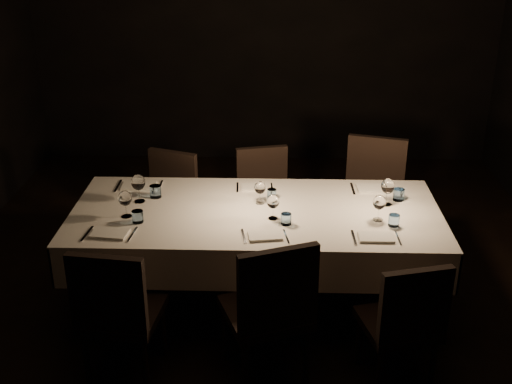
{
  "coord_description": "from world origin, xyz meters",
  "views": [
    {
      "loc": [
        0.12,
        -3.94,
        2.66
      ],
      "look_at": [
        0.0,
        0.0,
        0.9
      ],
      "focal_mm": 45.0,
      "sensor_mm": 36.0,
      "label": 1
    }
  ],
  "objects_px": {
    "chair_far_center": "(264,196)",
    "chair_far_right": "(372,194)",
    "chair_near_left": "(117,309)",
    "dining_table": "(256,220)",
    "chair_far_left": "(169,200)",
    "chair_near_center": "(270,307)",
    "chair_near_right": "(405,319)"
  },
  "relations": [
    {
      "from": "chair_far_center",
      "to": "chair_far_right",
      "type": "xyz_separation_m",
      "value": [
        0.87,
        -0.04,
        0.05
      ]
    },
    {
      "from": "chair_near_left",
      "to": "dining_table",
      "type": "bearing_deg",
      "value": -126.39
    },
    {
      "from": "dining_table",
      "to": "chair_far_left",
      "type": "relative_size",
      "value": 2.89
    },
    {
      "from": "dining_table",
      "to": "chair_near_left",
      "type": "bearing_deg",
      "value": -133.51
    },
    {
      "from": "chair_far_left",
      "to": "chair_near_center",
      "type": "bearing_deg",
      "value": -41.48
    },
    {
      "from": "chair_far_left",
      "to": "chair_near_left",
      "type": "bearing_deg",
      "value": -71.9
    },
    {
      "from": "chair_near_right",
      "to": "chair_far_left",
      "type": "xyz_separation_m",
      "value": [
        -1.62,
        1.58,
        0.0
      ]
    },
    {
      "from": "chair_far_center",
      "to": "chair_near_left",
      "type": "bearing_deg",
      "value": -129.91
    },
    {
      "from": "chair_near_right",
      "to": "chair_far_left",
      "type": "height_order",
      "value": "chair_far_left"
    },
    {
      "from": "chair_near_center",
      "to": "chair_far_center",
      "type": "relative_size",
      "value": 1.11
    },
    {
      "from": "dining_table",
      "to": "chair_near_right",
      "type": "distance_m",
      "value": 1.24
    },
    {
      "from": "dining_table",
      "to": "chair_near_center",
      "type": "xyz_separation_m",
      "value": [
        0.11,
        -0.82,
        -0.15
      ]
    },
    {
      "from": "chair_near_left",
      "to": "chair_near_center",
      "type": "height_order",
      "value": "chair_near_center"
    },
    {
      "from": "chair_near_right",
      "to": "chair_far_left",
      "type": "relative_size",
      "value": 0.99
    },
    {
      "from": "chair_near_left",
      "to": "chair_far_left",
      "type": "distance_m",
      "value": 1.57
    },
    {
      "from": "chair_near_center",
      "to": "chair_far_right",
      "type": "xyz_separation_m",
      "value": [
        0.8,
        1.61,
        0.0
      ]
    },
    {
      "from": "chair_near_left",
      "to": "chair_far_right",
      "type": "relative_size",
      "value": 0.94
    },
    {
      "from": "chair_far_center",
      "to": "chair_near_right",
      "type": "bearing_deg",
      "value": -76.65
    },
    {
      "from": "chair_near_center",
      "to": "dining_table",
      "type": "bearing_deg",
      "value": -103.48
    },
    {
      "from": "chair_near_center",
      "to": "chair_far_center",
      "type": "xyz_separation_m",
      "value": [
        -0.07,
        1.65,
        -0.04
      ]
    },
    {
      "from": "dining_table",
      "to": "chair_near_center",
      "type": "height_order",
      "value": "chair_near_center"
    },
    {
      "from": "dining_table",
      "to": "chair_near_center",
      "type": "relative_size",
      "value": 2.58
    },
    {
      "from": "chair_near_left",
      "to": "chair_far_center",
      "type": "relative_size",
      "value": 1.05
    },
    {
      "from": "chair_far_left",
      "to": "chair_far_right",
      "type": "relative_size",
      "value": 0.89
    },
    {
      "from": "chair_near_center",
      "to": "chair_far_right",
      "type": "distance_m",
      "value": 1.8
    },
    {
      "from": "chair_near_right",
      "to": "chair_far_center",
      "type": "xyz_separation_m",
      "value": [
        -0.84,
        1.67,
        0.01
      ]
    },
    {
      "from": "chair_near_center",
      "to": "chair_far_left",
      "type": "relative_size",
      "value": 1.12
    },
    {
      "from": "chair_near_left",
      "to": "chair_near_right",
      "type": "distance_m",
      "value": 1.68
    },
    {
      "from": "dining_table",
      "to": "chair_near_left",
      "type": "height_order",
      "value": "chair_near_left"
    },
    {
      "from": "dining_table",
      "to": "chair_far_right",
      "type": "distance_m",
      "value": 1.22
    },
    {
      "from": "dining_table",
      "to": "chair_near_right",
      "type": "height_order",
      "value": "chair_near_right"
    },
    {
      "from": "chair_near_left",
      "to": "chair_far_right",
      "type": "xyz_separation_m",
      "value": [
        1.7,
        1.62,
        0.03
      ]
    }
  ]
}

